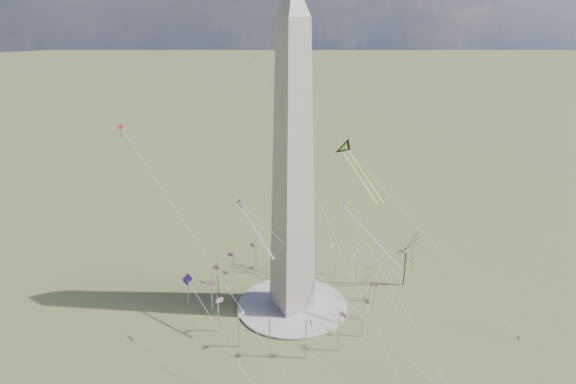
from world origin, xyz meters
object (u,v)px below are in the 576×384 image
person_east (518,338)px  kite_delta_black (347,150)px  washington_monument (293,169)px  tree_near (406,250)px

person_east → kite_delta_black: kite_delta_black is taller
washington_monument → person_east: size_ratio=55.37×
tree_near → kite_delta_black: size_ratio=0.87×
person_east → kite_delta_black: size_ratio=0.08×
washington_monument → kite_delta_black: washington_monument is taller
tree_near → kite_delta_black: bearing=119.6°
washington_monument → person_east: (49.10, -49.07, -47.05)m
washington_monument → tree_near: size_ratio=5.22×
person_east → tree_near: bearing=-77.8°
person_east → kite_delta_black: (-19.57, 62.15, 45.21)m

